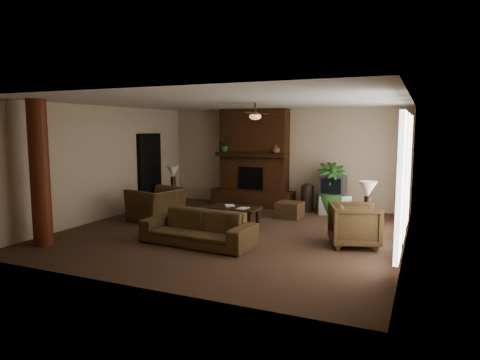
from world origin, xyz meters
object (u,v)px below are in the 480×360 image
at_px(log_column, 40,173).
at_px(lamp_left, 173,173).
at_px(floor_vase, 307,195).
at_px(side_table_left, 175,199).
at_px(armchair_right, 355,223).
at_px(ottoman, 290,210).
at_px(tv_stand, 333,204).
at_px(side_table_right, 365,226).
at_px(armchair_left, 157,199).
at_px(sofa, 198,222).
at_px(floor_plant, 330,199).
at_px(coffee_table, 234,209).
at_px(lamp_right, 368,191).

height_order(log_column, lamp_left, log_column).
relative_size(floor_vase, side_table_left, 1.40).
xyz_separation_m(armchair_right, floor_vase, (-1.73, 3.03, -0.02)).
distance_m(log_column, ottoman, 5.79).
bearing_deg(tv_stand, side_table_left, 172.61).
relative_size(log_column, side_table_right, 5.09).
bearing_deg(lamp_left, floor_vase, 17.70).
distance_m(armchair_left, ottoman, 3.32).
xyz_separation_m(tv_stand, side_table_left, (-4.24, -1.07, 0.03)).
bearing_deg(side_table_right, floor_vase, 127.00).
distance_m(sofa, floor_plant, 4.39).
xyz_separation_m(armchair_left, tv_stand, (3.80, 2.55, -0.28)).
height_order(tv_stand, floor_vase, floor_vase).
bearing_deg(side_table_left, floor_plant, 13.83).
height_order(log_column, tv_stand, log_column).
height_order(sofa, armchair_right, armchair_right).
xyz_separation_m(coffee_table, lamp_right, (3.03, -0.15, 0.63)).
bearing_deg(ottoman, lamp_right, -35.16).
distance_m(coffee_table, tv_stand, 2.95).
height_order(tv_stand, floor_plant, floor_plant).
distance_m(tv_stand, lamp_left, 4.48).
xyz_separation_m(armchair_right, ottoman, (-1.90, 2.00, -0.25)).
bearing_deg(side_table_right, coffee_table, 177.74).
distance_m(sofa, coffee_table, 1.81).
height_order(armchair_right, ottoman, armchair_right).
bearing_deg(ottoman, side_table_left, -178.31).
height_order(sofa, tv_stand, sofa).
bearing_deg(armchair_right, floor_vase, 10.40).
relative_size(tv_stand, floor_vase, 1.10).
bearing_deg(side_table_left, coffee_table, -26.94).
bearing_deg(tv_stand, floor_plant, -169.60).
relative_size(armchair_left, coffee_table, 1.01).
relative_size(log_column, lamp_left, 4.31).
bearing_deg(sofa, floor_plant, 70.44).
height_order(armchair_left, lamp_right, lamp_right).
distance_m(log_column, side_table_right, 6.48).
xyz_separation_m(side_table_left, lamp_left, (-0.04, -0.01, 0.73)).
distance_m(ottoman, lamp_right, 2.65).
bearing_deg(sofa, armchair_right, 25.22).
bearing_deg(floor_vase, lamp_right, -52.78).
bearing_deg(lamp_right, tv_stand, 115.54).
distance_m(coffee_table, side_table_left, 2.66).
height_order(sofa, lamp_left, lamp_left).
distance_m(tv_stand, lamp_right, 2.79).
bearing_deg(coffee_table, ottoman, 53.54).
bearing_deg(armchair_left, floor_plant, 134.07).
bearing_deg(lamp_right, coffee_table, 177.17).
height_order(tv_stand, side_table_left, side_table_left).
distance_m(log_column, armchair_right, 6.10).
xyz_separation_m(armchair_right, side_table_left, (-5.24, 1.90, -0.18)).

